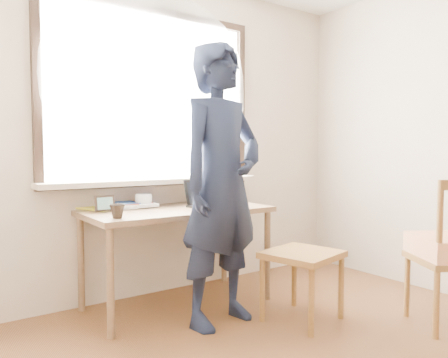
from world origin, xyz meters
TOP-DOWN VIEW (x-y plane):
  - room_shell at (-0.02, 0.20)m, footprint 3.52×4.02m
  - desk at (-0.17, 1.63)m, footprint 1.38×0.69m
  - laptop at (0.07, 1.59)m, footprint 0.33×0.28m
  - mug_white at (-0.36, 1.83)m, footprint 0.18×0.18m
  - mug_dark at (-0.73, 1.42)m, footprint 0.14×0.14m
  - mouse at (0.34, 1.53)m, footprint 0.08×0.06m
  - desk_clutter at (-0.36, 1.81)m, footprint 0.70×0.51m
  - book_a at (-0.58, 1.86)m, footprint 0.20×0.26m
  - book_b at (0.22, 1.90)m, footprint 0.32×0.31m
  - picture_frame at (-0.70, 1.73)m, footprint 0.14×0.02m
  - work_chair at (0.38, 0.87)m, footprint 0.56×0.54m
  - person at (-0.09, 1.16)m, footprint 0.76×0.57m

SIDE VIEW (x-z plane):
  - work_chair at x=0.38m, z-range 0.17..0.64m
  - desk at x=-0.17m, z-range 0.29..1.03m
  - book_b at x=0.22m, z-range 0.74..0.76m
  - book_a at x=-0.58m, z-range 0.74..0.76m
  - mouse at x=0.34m, z-range 0.74..0.77m
  - desk_clutter at x=-0.36m, z-range 0.74..0.78m
  - mug_dark at x=-0.73m, z-range 0.74..0.83m
  - laptop at x=0.07m, z-range 0.69..0.90m
  - mug_white at x=-0.36m, z-range 0.74..0.84m
  - picture_frame at x=-0.70m, z-range 0.74..0.85m
  - person at x=-0.09m, z-range 0.00..1.90m
  - room_shell at x=-0.02m, z-range 0.33..2.94m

